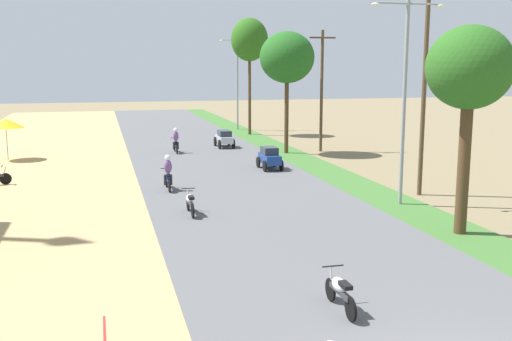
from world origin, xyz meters
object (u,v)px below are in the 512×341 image
(car_hatchback_blue, at_px, (270,157))
(motorbike_ahead_second, at_px, (340,290))
(streetlamp_near, at_px, (405,90))
(motorbike_ahead_fourth, at_px, (168,173))
(median_tree_third, at_px, (250,40))
(utility_pole_far, at_px, (424,82))
(motorbike_ahead_fifth, at_px, (176,141))
(vendor_umbrella, at_px, (6,123))
(motorbike_ahead_third, at_px, (190,202))
(median_tree_nearest, at_px, (469,71))
(utility_pole_near, at_px, (322,89))
(car_sedan_silver, at_px, (224,138))
(streetlamp_mid, at_px, (237,78))
(median_tree_second, at_px, (287,58))

(car_hatchback_blue, distance_m, motorbike_ahead_second, 19.52)
(streetlamp_near, relative_size, motorbike_ahead_fourth, 4.59)
(median_tree_third, distance_m, utility_pole_far, 24.98)
(motorbike_ahead_fifth, bearing_deg, car_hatchback_blue, -60.82)
(vendor_umbrella, bearing_deg, motorbike_ahead_third, -61.73)
(median_tree_nearest, xyz_separation_m, utility_pole_near, (2.56, 20.41, -1.37))
(median_tree_nearest, height_order, motorbike_ahead_second, median_tree_nearest)
(motorbike_ahead_second, distance_m, motorbike_ahead_fourth, 15.07)
(utility_pole_far, relative_size, car_hatchback_blue, 4.83)
(car_sedan_silver, relative_size, motorbike_ahead_fourth, 1.26)
(car_hatchback_blue, bearing_deg, utility_pole_near, 49.74)
(vendor_umbrella, xyz_separation_m, utility_pole_far, (19.40, -15.14, 2.73))
(streetlamp_near, bearing_deg, utility_pole_near, 81.28)
(motorbike_ahead_second, bearing_deg, vendor_umbrella, 112.34)
(median_tree_third, height_order, motorbike_ahead_third, median_tree_third)
(utility_pole_far, bearing_deg, vendor_umbrella, 142.04)
(car_hatchback_blue, bearing_deg, motorbike_ahead_second, -100.93)
(utility_pole_near, xyz_separation_m, car_hatchback_blue, (-5.42, -6.40, -3.47))
(streetlamp_near, height_order, motorbike_ahead_fifth, streetlamp_near)
(median_tree_third, relative_size, car_hatchback_blue, 4.76)
(vendor_umbrella, relative_size, median_tree_nearest, 0.36)
(median_tree_third, xyz_separation_m, streetlamp_near, (-0.08, -26.41, -2.99))
(streetlamp_mid, distance_m, motorbike_ahead_third, 31.75)
(motorbike_ahead_third, height_order, motorbike_ahead_fourth, motorbike_ahead_fourth)
(median_tree_nearest, relative_size, motorbike_ahead_fourth, 3.90)
(median_tree_nearest, height_order, median_tree_third, median_tree_third)
(median_tree_second, bearing_deg, motorbike_ahead_third, -119.84)
(utility_pole_far, bearing_deg, motorbike_ahead_second, -126.92)
(streetlamp_mid, bearing_deg, utility_pole_far, -86.39)
(streetlamp_near, bearing_deg, streetlamp_mid, 90.00)
(utility_pole_near, height_order, car_hatchback_blue, utility_pole_near)
(vendor_umbrella, bearing_deg, median_tree_nearest, -50.70)
(median_tree_third, height_order, streetlamp_near, median_tree_third)
(vendor_umbrella, distance_m, car_sedan_silver, 14.22)
(utility_pole_near, bearing_deg, median_tree_second, -168.09)
(median_tree_nearest, height_order, median_tree_second, median_tree_second)
(median_tree_third, height_order, utility_pole_far, utility_pole_far)
(median_tree_second, height_order, motorbike_ahead_fifth, median_tree_second)
(median_tree_third, height_order, motorbike_ahead_fourth, median_tree_third)
(motorbike_ahead_second, bearing_deg, motorbike_ahead_fifth, 91.21)
(streetlamp_mid, height_order, motorbike_ahead_fourth, streetlamp_mid)
(streetlamp_mid, bearing_deg, motorbike_ahead_second, -99.42)
(vendor_umbrella, distance_m, motorbike_ahead_third, 18.70)
(median_tree_third, relative_size, streetlamp_mid, 1.18)
(car_hatchback_blue, bearing_deg, car_sedan_silver, 93.72)
(median_tree_nearest, relative_size, motorbike_ahead_second, 3.90)
(median_tree_second, bearing_deg, median_tree_third, 88.65)
(vendor_umbrella, distance_m, motorbike_ahead_second, 28.67)
(motorbike_ahead_second, bearing_deg, streetlamp_mid, 80.58)
(car_sedan_silver, xyz_separation_m, motorbike_ahead_fourth, (-5.47, -13.79, 0.11))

